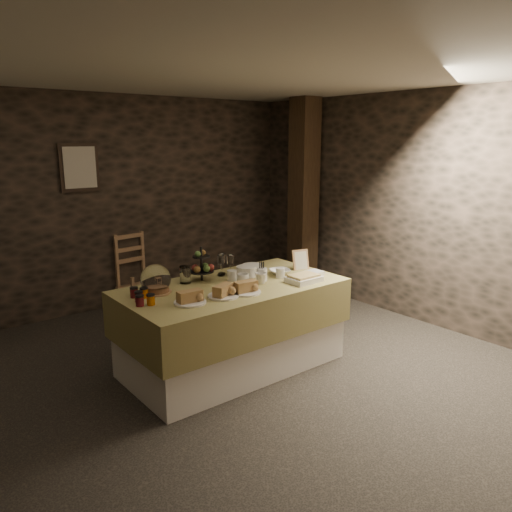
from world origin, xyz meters
TOP-DOWN VIEW (x-y plane):
  - ground_plane at (0.00, 0.00)m, footprint 5.50×5.00m
  - room_shell at (0.00, 0.00)m, footprint 5.52×5.02m
  - buffet_table at (0.33, 0.15)m, footprint 2.00×1.06m
  - chair at (0.41, 2.34)m, footprint 0.47×0.45m
  - timber_column at (2.51, 1.51)m, footprint 0.30×0.30m
  - framed_picture at (-0.15, 2.47)m, footprint 0.45×0.04m
  - plate_stack_a at (0.60, 0.30)m, footprint 0.19×0.19m
  - plate_stack_b at (0.73, 0.36)m, footprint 0.20×0.20m
  - cutlery_holder at (0.62, 0.09)m, footprint 0.10×0.10m
  - cup_a at (0.44, 0.13)m, footprint 0.11×0.11m
  - cup_b at (0.56, 0.03)m, footprint 0.13×0.13m
  - mug_c at (0.42, 0.27)m, footprint 0.09×0.09m
  - mug_d at (0.83, 0.07)m, footprint 0.08×0.08m
  - bowl at (0.91, 0.16)m, footprint 0.25×0.25m
  - cake_dome at (-0.31, 0.36)m, footprint 0.26×0.26m
  - fruit_stand at (0.20, 0.44)m, footprint 0.23×0.23m
  - bread_platter_left at (-0.23, -0.05)m, footprint 0.26×0.26m
  - bread_platter_center at (0.07, -0.08)m, footprint 0.26×0.26m
  - bread_platter_right at (0.28, -0.12)m, footprint 0.26×0.26m
  - jam_jars at (-0.52, 0.23)m, footprint 0.18×0.32m
  - tart_dish at (0.90, -0.18)m, footprint 0.30×0.22m
  - square_dish at (1.14, -0.08)m, footprint 0.14×0.14m
  - menu_frame at (1.20, 0.18)m, footprint 0.18×0.11m
  - storage_jar_a at (0.03, 0.47)m, footprint 0.10×0.10m
  - storage_jar_b at (0.05, 0.49)m, footprint 0.09×0.09m

SIDE VIEW (x-z plane):
  - ground_plane at x=0.00m, z-range -0.01..0.01m
  - chair at x=0.41m, z-range 0.05..0.77m
  - buffet_table at x=0.33m, z-range 0.06..0.85m
  - square_dish at x=1.14m, z-range 0.79..0.84m
  - bowl at x=0.91m, z-range 0.79..0.84m
  - tart_dish at x=0.90m, z-range 0.79..0.86m
  - jam_jars at x=-0.52m, z-range 0.79..0.87m
  - bread_platter_left at x=-0.23m, z-range 0.78..0.88m
  - bread_platter_center at x=0.07m, z-range 0.78..0.88m
  - bread_platter_right at x=0.28m, z-range 0.78..0.88m
  - plate_stack_b at x=0.73m, z-range 0.79..0.88m
  - cup_a at x=0.44m, z-range 0.79..0.88m
  - mug_d at x=0.83m, z-range 0.79..0.88m
  - mug_c at x=0.42m, z-range 0.79..0.89m
  - cup_b at x=0.56m, z-range 0.79..0.89m
  - plate_stack_a at x=0.60m, z-range 0.79..0.89m
  - cutlery_holder at x=0.62m, z-range 0.79..0.91m
  - storage_jar_b at x=0.05m, z-range 0.79..0.93m
  - storage_jar_a at x=0.03m, z-range 0.79..0.95m
  - menu_frame at x=1.20m, z-range 0.77..0.99m
  - cake_dome at x=-0.31m, z-range 0.76..1.02m
  - fruit_stand at x=0.20m, z-range 0.76..1.08m
  - timber_column at x=2.51m, z-range 0.00..2.60m
  - room_shell at x=0.00m, z-range 0.26..2.86m
  - framed_picture at x=-0.15m, z-range 1.47..2.02m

